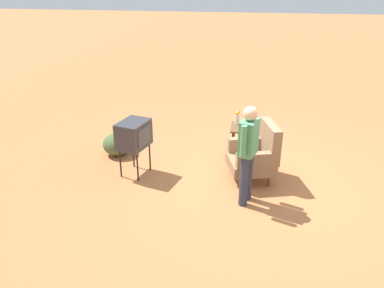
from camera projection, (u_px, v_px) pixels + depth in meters
ground_plane at (256, 183)px, 6.90m from camera, size 60.00×60.00×0.00m
armchair at (257, 154)px, 6.82m from camera, size 0.95×0.96×1.06m
side_table at (245, 132)px, 7.57m from camera, size 0.56×0.56×0.67m
tv_on_stand at (134, 135)px, 6.89m from camera, size 0.69×0.58×1.03m
person_standing at (248, 150)px, 5.95m from camera, size 0.55×0.32×1.64m
soda_can_red at (244, 125)px, 7.43m from camera, size 0.07×0.07×0.12m
bottle_tall_amber at (248, 118)px, 7.58m from camera, size 0.07×0.07×0.30m
soda_can_blue at (251, 128)px, 7.32m from camera, size 0.07×0.07×0.12m
bottle_short_clear at (254, 123)px, 7.44m from camera, size 0.06×0.06×0.20m
flower_vase at (237, 117)px, 7.62m from camera, size 0.14×0.10×0.27m
shrub_far at (117, 144)px, 7.87m from camera, size 0.59×0.59×0.46m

